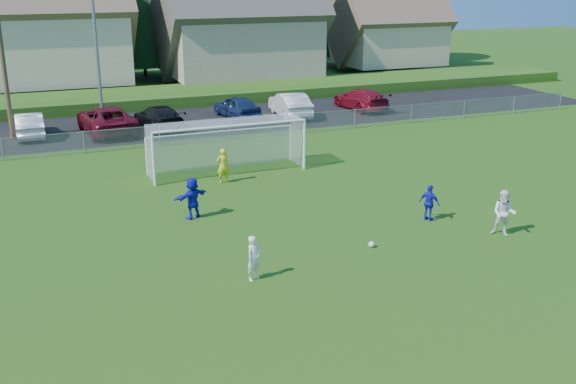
{
  "coord_description": "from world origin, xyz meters",
  "views": [
    {
      "loc": [
        -8.81,
        -14.02,
        9.22
      ],
      "look_at": [
        0.0,
        8.0,
        1.4
      ],
      "focal_mm": 42.0,
      "sensor_mm": 36.0,
      "label": 1
    }
  ],
  "objects_px": {
    "soccer_ball": "(372,244)",
    "player_blue_a": "(429,203)",
    "car_c": "(107,119)",
    "car_f": "(290,105)",
    "car_b": "(29,125)",
    "player_white_a": "(254,258)",
    "car_g": "(361,99)",
    "soccer_goal": "(225,138)",
    "player_blue_b": "(193,198)",
    "player_white_b": "(504,213)",
    "goalkeeper": "(223,166)",
    "car_e": "(237,107)",
    "car_d": "(159,117)"
  },
  "relations": [
    {
      "from": "player_white_a",
      "to": "car_g",
      "type": "relative_size",
      "value": 0.29
    },
    {
      "from": "player_white_a",
      "to": "car_e",
      "type": "xyz_separation_m",
      "value": [
        6.93,
        23.43,
        0.02
      ]
    },
    {
      "from": "player_white_b",
      "to": "car_e",
      "type": "distance_m",
      "value": 23.46
    },
    {
      "from": "car_b",
      "to": "soccer_goal",
      "type": "bearing_deg",
      "value": 127.06
    },
    {
      "from": "car_e",
      "to": "car_f",
      "type": "xyz_separation_m",
      "value": [
        3.4,
        -0.86,
        0.05
      ]
    },
    {
      "from": "car_c",
      "to": "soccer_goal",
      "type": "xyz_separation_m",
      "value": [
        4.23,
        -10.4,
        0.81
      ]
    },
    {
      "from": "soccer_ball",
      "to": "player_white_b",
      "type": "xyz_separation_m",
      "value": [
        4.97,
        -0.77,
        0.75
      ]
    },
    {
      "from": "car_b",
      "to": "car_e",
      "type": "distance_m",
      "value": 12.81
    },
    {
      "from": "car_e",
      "to": "car_f",
      "type": "bearing_deg",
      "value": 158.2
    },
    {
      "from": "soccer_ball",
      "to": "player_blue_a",
      "type": "bearing_deg",
      "value": 24.97
    },
    {
      "from": "player_white_a",
      "to": "car_b",
      "type": "xyz_separation_m",
      "value": [
        -5.87,
        22.87,
        -0.01
      ]
    },
    {
      "from": "player_white_b",
      "to": "player_blue_b",
      "type": "relative_size",
      "value": 1.05
    },
    {
      "from": "player_white_a",
      "to": "player_blue_a",
      "type": "bearing_deg",
      "value": -13.0
    },
    {
      "from": "player_blue_b",
      "to": "goalkeeper",
      "type": "xyz_separation_m",
      "value": [
        2.42,
        4.02,
        -0.02
      ]
    },
    {
      "from": "soccer_ball",
      "to": "car_f",
      "type": "relative_size",
      "value": 0.05
    },
    {
      "from": "car_f",
      "to": "soccer_ball",
      "type": "bearing_deg",
      "value": 79.79
    },
    {
      "from": "car_c",
      "to": "car_g",
      "type": "bearing_deg",
      "value": 176.86
    },
    {
      "from": "player_white_b",
      "to": "car_g",
      "type": "distance_m",
      "value": 23.65
    },
    {
      "from": "player_blue_a",
      "to": "car_e",
      "type": "height_order",
      "value": "car_e"
    },
    {
      "from": "player_blue_a",
      "to": "goalkeeper",
      "type": "relative_size",
      "value": 0.89
    },
    {
      "from": "player_white_a",
      "to": "soccer_goal",
      "type": "bearing_deg",
      "value": 47.26
    },
    {
      "from": "car_b",
      "to": "car_f",
      "type": "relative_size",
      "value": 0.89
    },
    {
      "from": "player_blue_b",
      "to": "soccer_goal",
      "type": "height_order",
      "value": "soccer_goal"
    },
    {
      "from": "car_d",
      "to": "soccer_goal",
      "type": "bearing_deg",
      "value": 88.64
    },
    {
      "from": "player_white_a",
      "to": "car_f",
      "type": "bearing_deg",
      "value": 35.36
    },
    {
      "from": "car_c",
      "to": "car_e",
      "type": "xyz_separation_m",
      "value": [
        8.49,
        1.2,
        -0.07
      ]
    },
    {
      "from": "player_white_a",
      "to": "player_white_b",
      "type": "xyz_separation_m",
      "value": [
        9.63,
        0.13,
        0.14
      ]
    },
    {
      "from": "soccer_ball",
      "to": "player_white_a",
      "type": "height_order",
      "value": "player_white_a"
    },
    {
      "from": "car_c",
      "to": "car_f",
      "type": "height_order",
      "value": "car_c"
    },
    {
      "from": "player_blue_b",
      "to": "goalkeeper",
      "type": "height_order",
      "value": "player_blue_b"
    },
    {
      "from": "soccer_ball",
      "to": "goalkeeper",
      "type": "bearing_deg",
      "value": 105.93
    },
    {
      "from": "player_white_a",
      "to": "car_f",
      "type": "xyz_separation_m",
      "value": [
        10.33,
        22.57,
        0.07
      ]
    },
    {
      "from": "player_white_a",
      "to": "goalkeeper",
      "type": "distance_m",
      "value": 10.34
    },
    {
      "from": "player_blue_b",
      "to": "car_b",
      "type": "xyz_separation_m",
      "value": [
        -5.47,
        16.76,
        -0.11
      ]
    },
    {
      "from": "car_e",
      "to": "player_blue_a",
      "type": "bearing_deg",
      "value": 85.33
    },
    {
      "from": "car_f",
      "to": "player_blue_b",
      "type": "bearing_deg",
      "value": 61.34
    },
    {
      "from": "soccer_ball",
      "to": "car_d",
      "type": "distance_m",
      "value": 21.49
    },
    {
      "from": "car_d",
      "to": "car_f",
      "type": "xyz_separation_m",
      "value": [
        8.79,
        0.42,
        0.09
      ]
    },
    {
      "from": "car_d",
      "to": "player_blue_a",
      "type": "bearing_deg",
      "value": 100.56
    },
    {
      "from": "player_blue_b",
      "to": "car_c",
      "type": "height_order",
      "value": "player_blue_b"
    },
    {
      "from": "player_white_a",
      "to": "car_d",
      "type": "relative_size",
      "value": 0.3
    },
    {
      "from": "player_blue_a",
      "to": "player_blue_b",
      "type": "distance_m",
      "value": 9.17
    },
    {
      "from": "car_c",
      "to": "car_d",
      "type": "distance_m",
      "value": 3.1
    },
    {
      "from": "goalkeeper",
      "to": "car_f",
      "type": "distance_m",
      "value": 14.95
    },
    {
      "from": "player_white_a",
      "to": "car_g",
      "type": "bearing_deg",
      "value": 25.44
    },
    {
      "from": "soccer_ball",
      "to": "soccer_goal",
      "type": "bearing_deg",
      "value": 100.33
    },
    {
      "from": "goalkeeper",
      "to": "soccer_goal",
      "type": "relative_size",
      "value": 0.22
    },
    {
      "from": "car_g",
      "to": "car_f",
      "type": "bearing_deg",
      "value": 0.2
    },
    {
      "from": "player_white_b",
      "to": "soccer_goal",
      "type": "bearing_deg",
      "value": 166.54
    },
    {
      "from": "player_white_a",
      "to": "car_f",
      "type": "height_order",
      "value": "car_f"
    }
  ]
}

